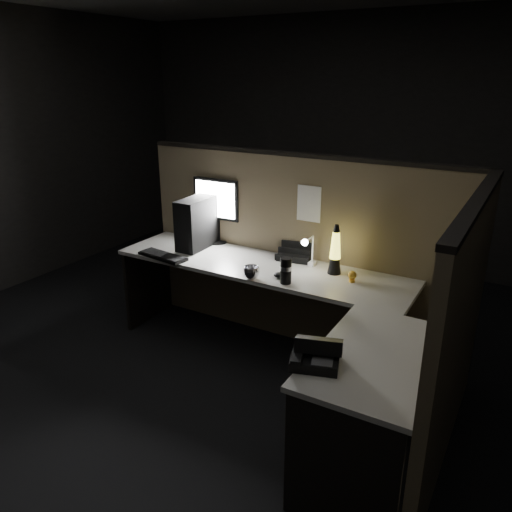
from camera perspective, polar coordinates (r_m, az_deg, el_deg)
The scene contains 17 objects.
floor at distance 3.56m, azimuth -2.38°, elevation -15.55°, with size 6.00×6.00×0.00m, color black.
room_shell at distance 2.93m, azimuth -2.84°, elevation 11.15°, with size 6.00×6.00×6.00m.
partition_back at distance 3.94m, azimuth 4.70°, elevation 0.39°, with size 2.66×0.06×1.50m, color brown.
partition_right at distance 2.87m, azimuth 21.96°, elevation -9.02°, with size 0.06×1.66×1.50m, color brown.
desk at distance 3.37m, azimuth 2.38°, elevation -6.22°, with size 2.60×1.60×0.73m.
pc_tower at distance 4.08m, azimuth -6.77°, elevation 3.76°, with size 0.18×0.39×0.41m, color black.
monitor at distance 4.17m, azimuth -4.54°, elevation 5.92°, with size 0.42×0.18×0.54m.
keyboard at distance 3.95m, azimuth -10.59°, elevation -0.02°, with size 0.42×0.14×0.02m, color black.
mouse at distance 3.50m, azimuth 2.79°, elevation -2.18°, with size 0.10×0.07×0.04m, color black.
clip_lamp at distance 3.62m, azimuth 6.02°, elevation 0.65°, with size 0.05×0.20×0.25m.
organizer at distance 3.87m, azimuth 4.66°, elevation 0.38°, with size 0.29×0.26×0.19m.
lava_lamp at distance 3.57m, azimuth 9.03°, elevation 0.30°, with size 0.10×0.10×0.36m.
travel_mug at distance 3.38m, azimuth 3.43°, elevation -1.68°, with size 0.08×0.08×0.18m, color black.
steel_mug at distance 3.47m, azimuth -0.53°, elevation -1.89°, with size 0.11×0.11×0.09m, color #BABAC1.
figurine at distance 3.47m, azimuth 10.94°, elevation -2.17°, with size 0.06×0.06×0.06m, color yellow.
pinned_paper at distance 3.75m, azimuth 6.07°, elevation 5.96°, with size 0.19×0.00×0.27m, color white.
desk_phone at distance 2.51m, azimuth 6.83°, elevation -11.02°, with size 0.28×0.28×0.14m.
Camera 1 is at (1.57, -2.43, 2.08)m, focal length 35.00 mm.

